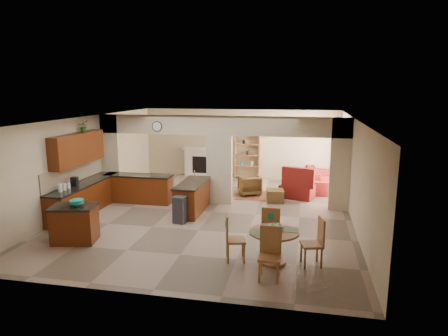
% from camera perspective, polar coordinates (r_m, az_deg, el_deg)
% --- Properties ---
extents(floor, '(10.00, 10.00, 0.00)m').
position_cam_1_polar(floor, '(12.04, -1.64, -6.29)').
color(floor, gray).
rests_on(floor, ground).
extents(ceiling, '(10.00, 10.00, 0.00)m').
position_cam_1_polar(ceiling, '(11.51, -1.72, 7.12)').
color(ceiling, white).
rests_on(ceiling, wall_back).
extents(wall_back, '(8.00, 0.00, 8.00)m').
position_cam_1_polar(wall_back, '(16.54, 2.25, 3.52)').
color(wall_back, beige).
rests_on(wall_back, floor).
extents(wall_front, '(8.00, 0.00, 8.00)m').
position_cam_1_polar(wall_front, '(7.07, -10.96, -7.37)').
color(wall_front, beige).
rests_on(wall_front, floor).
extents(wall_left, '(0.00, 10.00, 10.00)m').
position_cam_1_polar(wall_left, '(13.18, -18.88, 0.91)').
color(wall_left, beige).
rests_on(wall_left, floor).
extents(wall_right, '(0.00, 10.00, 10.00)m').
position_cam_1_polar(wall_right, '(11.48, 18.16, -0.51)').
color(wall_right, beige).
rests_on(wall_right, floor).
extents(partition_left_pier, '(0.60, 0.25, 2.80)m').
position_cam_1_polar(partition_left_pier, '(13.90, -15.75, 1.61)').
color(partition_left_pier, beige).
rests_on(partition_left_pier, floor).
extents(partition_center_pier, '(0.80, 0.25, 2.20)m').
position_cam_1_polar(partition_center_pier, '(12.71, -0.65, -0.21)').
color(partition_center_pier, beige).
rests_on(partition_center_pier, floor).
extents(partition_right_pier, '(0.60, 0.25, 2.80)m').
position_cam_1_polar(partition_right_pier, '(12.43, 16.27, 0.47)').
color(partition_right_pier, beige).
rests_on(partition_right_pier, floor).
extents(partition_header, '(8.00, 0.25, 0.60)m').
position_cam_1_polar(partition_header, '(12.51, -0.66, 6.08)').
color(partition_header, beige).
rests_on(partition_header, partition_center_pier).
extents(kitchen_counter, '(2.52, 3.29, 1.48)m').
position_cam_1_polar(kitchen_counter, '(12.81, -16.30, -3.51)').
color(kitchen_counter, '#431607').
rests_on(kitchen_counter, floor).
extents(upper_cabinets, '(0.35, 2.40, 0.90)m').
position_cam_1_polar(upper_cabinets, '(12.33, -20.16, 2.60)').
color(upper_cabinets, '#431607').
rests_on(upper_cabinets, wall_left).
extents(peninsula, '(0.70, 1.85, 0.91)m').
position_cam_1_polar(peninsula, '(11.95, -4.58, -4.17)').
color(peninsula, '#431607').
rests_on(peninsula, floor).
extents(wall_clock, '(0.34, 0.03, 0.34)m').
position_cam_1_polar(wall_clock, '(12.94, -9.55, 5.88)').
color(wall_clock, '#512F1B').
rests_on(wall_clock, partition_header).
extents(rug, '(1.60, 1.30, 0.01)m').
position_cam_1_polar(rug, '(13.84, 5.20, -3.96)').
color(rug, brown).
rests_on(rug, floor).
extents(fireplace, '(1.60, 0.35, 1.20)m').
position_cam_1_polar(fireplace, '(16.83, -3.25, 0.94)').
color(fireplace, silver).
rests_on(fireplace, floor).
extents(shelving_unit, '(1.00, 0.32, 1.80)m').
position_cam_1_polar(shelving_unit, '(16.39, 3.35, 1.67)').
color(shelving_unit, olive).
rests_on(shelving_unit, floor).
extents(window_a, '(0.02, 0.90, 1.90)m').
position_cam_1_polar(window_a, '(13.76, 16.92, 0.61)').
color(window_a, white).
rests_on(window_a, wall_right).
extents(window_b, '(0.02, 0.90, 1.90)m').
position_cam_1_polar(window_b, '(15.43, 16.35, 1.76)').
color(window_b, white).
rests_on(window_b, wall_right).
extents(glazed_door, '(0.02, 0.70, 2.10)m').
position_cam_1_polar(glazed_door, '(14.62, 16.58, 0.64)').
color(glazed_door, white).
rests_on(glazed_door, wall_right).
extents(drape_a_left, '(0.10, 0.28, 2.30)m').
position_cam_1_polar(drape_a_left, '(13.17, 16.98, 0.14)').
color(drape_a_left, '#401B19').
rests_on(drape_a_left, wall_right).
extents(drape_a_right, '(0.10, 0.28, 2.30)m').
position_cam_1_polar(drape_a_right, '(14.35, 16.54, 1.05)').
color(drape_a_right, '#401B19').
rests_on(drape_a_right, wall_right).
extents(drape_b_left, '(0.10, 0.28, 2.30)m').
position_cam_1_polar(drape_b_left, '(14.84, 16.38, 1.39)').
color(drape_b_left, '#401B19').
rests_on(drape_b_left, wall_right).
extents(drape_b_right, '(0.10, 0.28, 2.30)m').
position_cam_1_polar(drape_b_right, '(16.02, 16.03, 2.11)').
color(drape_b_right, '#401B19').
rests_on(drape_b_right, wall_right).
extents(ceiling_fan, '(1.00, 1.00, 0.10)m').
position_cam_1_polar(ceiling_fan, '(14.26, 6.99, 6.89)').
color(ceiling_fan, white).
rests_on(ceiling_fan, ceiling).
extents(kitchen_island, '(1.17, 0.94, 0.90)m').
position_cam_1_polar(kitchen_island, '(10.31, -20.56, -7.45)').
color(kitchen_island, '#431607').
rests_on(kitchen_island, floor).
extents(teal_bowl, '(0.32, 0.32, 0.15)m').
position_cam_1_polar(teal_bowl, '(10.12, -20.28, -4.70)').
color(teal_bowl, teal).
rests_on(teal_bowl, kitchen_island).
extents(trash_can, '(0.37, 0.33, 0.69)m').
position_cam_1_polar(trash_can, '(11.05, -6.34, -6.10)').
color(trash_can, '#2A2A2D').
rests_on(trash_can, floor).
extents(dining_table, '(1.05, 1.05, 0.72)m').
position_cam_1_polar(dining_table, '(8.57, 7.11, -10.39)').
color(dining_table, olive).
rests_on(dining_table, floor).
extents(fruit_bowl, '(0.32, 0.32, 0.17)m').
position_cam_1_polar(fruit_bowl, '(8.41, 7.47, -8.51)').
color(fruit_bowl, '#61BE28').
rests_on(fruit_bowl, dining_table).
extents(sofa, '(2.58, 1.25, 0.73)m').
position_cam_1_polar(sofa, '(15.16, 13.77, -1.50)').
color(sofa, maroon).
rests_on(sofa, floor).
extents(chaise, '(1.30, 1.17, 0.44)m').
position_cam_1_polar(chaise, '(13.82, 10.49, -3.22)').
color(chaise, maroon).
rests_on(chaise, floor).
extents(armchair, '(0.94, 0.95, 0.68)m').
position_cam_1_polar(armchair, '(13.89, 3.67, -2.46)').
color(armchair, maroon).
rests_on(armchair, floor).
extents(ottoman, '(0.62, 0.62, 0.40)m').
position_cam_1_polar(ottoman, '(13.17, 7.29, -3.93)').
color(ottoman, maroon).
rests_on(ottoman, floor).
extents(plant, '(0.39, 0.37, 0.34)m').
position_cam_1_polar(plant, '(12.60, -19.40, 5.67)').
color(plant, '#204D14').
rests_on(plant, upper_cabinets).
extents(chair_north, '(0.45, 0.45, 1.02)m').
position_cam_1_polar(chair_north, '(9.25, 6.76, -8.26)').
color(chair_north, olive).
rests_on(chair_north, floor).
extents(chair_east, '(0.51, 0.51, 1.02)m').
position_cam_1_polar(chair_east, '(8.62, 13.00, -9.97)').
color(chair_east, olive).
rests_on(chair_east, floor).
extents(chair_south, '(0.42, 0.43, 1.02)m').
position_cam_1_polar(chair_south, '(7.93, 6.59, -11.66)').
color(chair_south, olive).
rests_on(chair_south, floor).
extents(chair_west, '(0.51, 0.51, 1.02)m').
position_cam_1_polar(chair_west, '(8.63, 1.11, -9.63)').
color(chair_west, olive).
rests_on(chair_west, floor).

